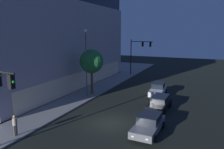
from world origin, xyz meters
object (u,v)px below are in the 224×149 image
modern_building (18,35)px  car_black (160,103)px  traffic_light_far_corner (138,50)px  sidewalk_tree (92,61)px  street_lamp_sidewalk (86,55)px  pedestrian_waiting (15,124)px  car_grey (149,124)px  car_white (158,89)px

modern_building → car_black: size_ratio=6.36×
traffic_light_far_corner → sidewalk_tree: size_ratio=1.14×
street_lamp_sidewalk → car_black: size_ratio=1.82×
modern_building → pedestrian_waiting: bearing=-134.7°
street_lamp_sidewalk → car_grey: size_ratio=1.82×
traffic_light_far_corner → street_lamp_sidewalk: bearing=174.3°
modern_building → street_lamp_sidewalk: (-4.00, -15.91, -2.44)m
sidewalk_tree → car_white: 9.77m
traffic_light_far_corner → street_lamp_sidewalk: street_lamp_sidewalk is taller
modern_building → car_grey: bearing=-112.8°
modern_building → street_lamp_sidewalk: modern_building is taller
car_black → sidewalk_tree: bearing=77.4°
street_lamp_sidewalk → car_grey: bearing=-124.4°
pedestrian_waiting → car_white: (16.88, -7.93, -0.34)m
sidewalk_tree → car_black: bearing=-102.6°
traffic_light_far_corner → sidewalk_tree: 15.91m
car_white → car_black: bearing=-166.0°
car_white → modern_building: bearing=91.4°
car_grey → traffic_light_far_corner: bearing=19.4°
modern_building → car_black: 27.17m
street_lamp_sidewalk → car_black: (-0.90, -9.83, -4.77)m
car_white → car_grey: bearing=-171.5°
pedestrian_waiting → car_grey: (5.31, -9.66, -0.41)m
street_lamp_sidewalk → sidewalk_tree: (1.29, -0.07, -0.93)m
car_black → car_white: bearing=14.0°
street_lamp_sidewalk → pedestrian_waiting: (-12.28, -0.53, -4.35)m
modern_building → sidewalk_tree: size_ratio=4.99×
car_black → car_white: (5.50, 1.37, 0.08)m
sidewalk_tree → pedestrian_waiting: 14.00m
pedestrian_waiting → modern_building: bearing=45.3°
modern_building → pedestrian_waiting: (-16.28, -16.44, -6.79)m
modern_building → car_white: size_ratio=6.30×
pedestrian_waiting → sidewalk_tree: bearing=2.0°
sidewalk_tree → car_grey: (-8.26, -10.13, -3.83)m
car_black → modern_building: bearing=79.2°
pedestrian_waiting → traffic_light_far_corner: bearing=-2.3°
traffic_light_far_corner → car_white: (-12.51, -6.74, -4.22)m
sidewalk_tree → car_white: (3.31, -8.39, -3.76)m
sidewalk_tree → pedestrian_waiting: size_ratio=3.47×
traffic_light_far_corner → car_white: bearing=-151.7°
traffic_light_far_corner → pedestrian_waiting: (-29.38, 1.19, -3.89)m
traffic_light_far_corner → car_black: size_ratio=1.46×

